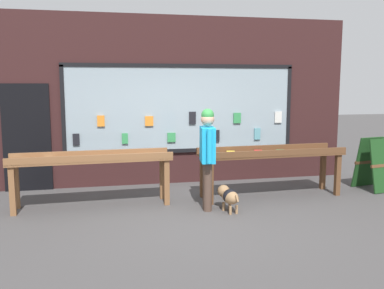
% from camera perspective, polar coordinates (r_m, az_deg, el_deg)
% --- Properties ---
extents(ground_plane, '(40.00, 40.00, 0.00)m').
position_cam_1_polar(ground_plane, '(6.96, 0.54, -9.38)').
color(ground_plane, '#474444').
extents(shopfront_facade, '(7.68, 0.29, 3.48)m').
position_cam_1_polar(shopfront_facade, '(8.99, -2.99, 5.72)').
color(shopfront_facade, '#331919').
rests_on(shopfront_facade, ground_plane).
extents(display_table_left, '(2.72, 0.68, 0.94)m').
position_cam_1_polar(display_table_left, '(7.45, -13.21, -2.48)').
color(display_table_left, brown).
rests_on(display_table_left, ground_plane).
extents(display_table_right, '(2.72, 0.77, 0.92)m').
position_cam_1_polar(display_table_right, '(8.07, 10.48, -1.64)').
color(display_table_right, brown).
rests_on(display_table_right, ground_plane).
extents(person_browsing, '(0.28, 0.66, 1.69)m').
position_cam_1_polar(person_browsing, '(7.04, 2.07, -0.90)').
color(person_browsing, '#4C382D').
rests_on(person_browsing, ground_plane).
extents(small_dog, '(0.30, 0.61, 0.40)m').
position_cam_1_polar(small_dog, '(7.11, 4.94, -6.84)').
color(small_dog, '#99724C').
rests_on(small_dog, ground_plane).
extents(sandwich_board_sign, '(0.69, 0.75, 1.03)m').
position_cam_1_polar(sandwich_board_sign, '(9.23, 23.23, -2.36)').
color(sandwich_board_sign, '#193F19').
rests_on(sandwich_board_sign, ground_plane).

